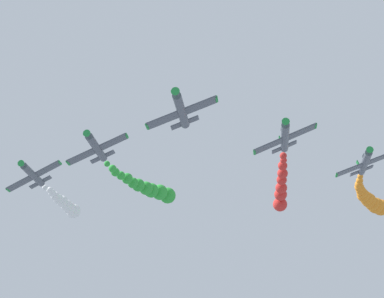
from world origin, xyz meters
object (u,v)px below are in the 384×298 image
(airplane_left_outer, at_px, (365,162))
(airplane_left_inner, at_px, (285,137))
(airplane_right_inner, at_px, (96,147))
(airplane_right_outer, at_px, (32,174))
(airplane_lead, at_px, (181,110))

(airplane_left_outer, bearing_deg, airplane_left_inner, 44.30)
(airplane_right_inner, bearing_deg, airplane_left_inner, 176.92)
(airplane_right_outer, bearing_deg, airplane_left_outer, 179.69)
(airplane_right_outer, bearing_deg, airplane_right_inner, 140.03)
(airplane_left_inner, distance_m, airplane_right_outer, 41.35)
(airplane_lead, xyz_separation_m, airplane_right_inner, (13.76, -13.12, 0.54))
(airplane_lead, relative_size, airplane_right_outer, 1.00)
(airplane_lead, bearing_deg, airplane_left_outer, -136.75)
(airplane_lead, height_order, airplane_left_outer, airplane_left_outer)
(airplane_left_outer, bearing_deg, airplane_right_outer, -0.31)
(airplane_right_inner, height_order, airplane_right_outer, airplane_right_outer)
(airplane_right_inner, bearing_deg, airplane_right_outer, -39.97)
(airplane_left_outer, height_order, airplane_right_outer, airplane_right_outer)
(airplane_lead, height_order, airplane_right_outer, airplane_right_outer)
(airplane_left_outer, relative_size, airplane_right_outer, 1.00)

